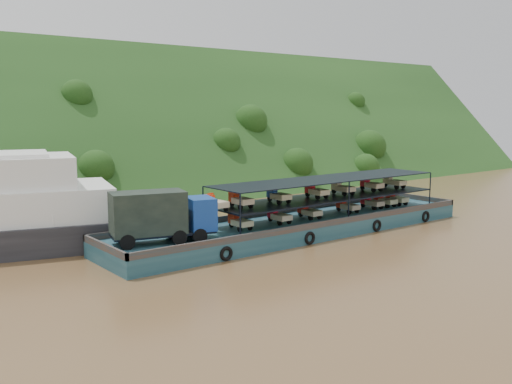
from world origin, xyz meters
TOP-DOWN VIEW (x-y plane):
  - ground at (0.00, 0.00)m, footprint 160.00×160.00m
  - hillside at (0.00, 36.00)m, footprint 140.00×39.60m
  - cargo_barge at (-2.51, -1.68)m, footprint 35.00×7.18m

SIDE VIEW (x-z plane):
  - ground at x=0.00m, z-range 0.00..0.00m
  - hillside at x=0.00m, z-range -19.80..19.80m
  - cargo_barge at x=-2.51m, z-range -1.22..3.68m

